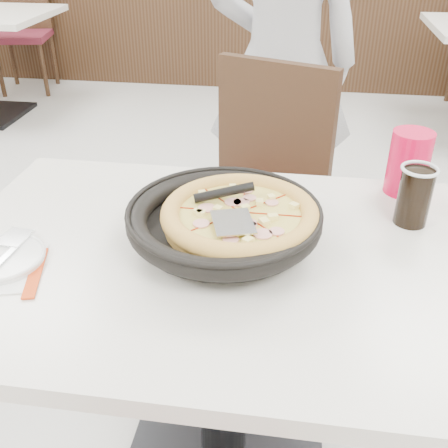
# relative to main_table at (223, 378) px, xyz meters

# --- Properties ---
(floor) EXTENTS (7.00, 7.00, 0.00)m
(floor) POSITION_rel_main_table_xyz_m (-0.29, 0.18, -0.38)
(floor) COLOR #A7A7A2
(floor) RESTS_ON ground
(wainscot_back) EXTENTS (5.90, 0.03, 1.10)m
(wainscot_back) POSITION_rel_main_table_xyz_m (-0.29, 3.66, 0.18)
(wainscot_back) COLOR black
(wainscot_back) RESTS_ON floor
(main_table) EXTENTS (1.29, 0.95, 0.75)m
(main_table) POSITION_rel_main_table_xyz_m (0.00, 0.00, 0.00)
(main_table) COLOR silver
(main_table) RESTS_ON floor
(chair_far) EXTENTS (0.54, 0.54, 0.95)m
(chair_far) POSITION_rel_main_table_xyz_m (-0.01, 0.62, 0.10)
(chair_far) COLOR black
(chair_far) RESTS_ON floor
(trivet) EXTENTS (0.15, 0.15, 0.04)m
(trivet) POSITION_rel_main_table_xyz_m (0.03, -0.02, 0.39)
(trivet) COLOR black
(trivet) RESTS_ON main_table
(pizza_pan) EXTENTS (0.42, 0.42, 0.01)m
(pizza_pan) POSITION_rel_main_table_xyz_m (-0.00, 0.03, 0.42)
(pizza_pan) COLOR black
(pizza_pan) RESTS_ON trivet
(pizza) EXTENTS (0.35, 0.35, 0.02)m
(pizza) POSITION_rel_main_table_xyz_m (0.03, 0.03, 0.44)
(pizza) COLOR gold
(pizza) RESTS_ON pizza_pan
(pizza_server) EXTENTS (0.10, 0.12, 0.00)m
(pizza_server) POSITION_rel_main_table_xyz_m (0.02, -0.03, 0.47)
(pizza_server) COLOR silver
(pizza_server) RESTS_ON pizza
(napkin) EXTENTS (0.20, 0.20, 0.00)m
(napkin) POSITION_rel_main_table_xyz_m (-0.43, -0.13, 0.38)
(napkin) COLOR white
(napkin) RESTS_ON main_table
(side_plate) EXTENTS (0.19, 0.19, 0.01)m
(side_plate) POSITION_rel_main_table_xyz_m (-0.44, -0.10, 0.38)
(side_plate) COLOR white
(side_plate) RESTS_ON napkin
(fork) EXTENTS (0.02, 0.14, 0.00)m
(fork) POSITION_rel_main_table_xyz_m (-0.43, -0.11, 0.39)
(fork) COLOR silver
(fork) RESTS_ON side_plate
(cola_glass) EXTENTS (0.08, 0.08, 0.13)m
(cola_glass) POSITION_rel_main_table_xyz_m (0.40, 0.18, 0.44)
(cola_glass) COLOR black
(cola_glass) RESTS_ON main_table
(red_cup) EXTENTS (0.11, 0.11, 0.16)m
(red_cup) POSITION_rel_main_table_xyz_m (0.41, 0.34, 0.45)
(red_cup) COLOR red
(red_cup) RESTS_ON main_table
(diner_person) EXTENTS (0.64, 0.45, 1.67)m
(diner_person) POSITION_rel_main_table_xyz_m (0.05, 1.22, 0.46)
(diner_person) COLOR silver
(diner_person) RESTS_ON floor
(bg_chair_left_far) EXTENTS (0.49, 0.49, 0.95)m
(bg_chair_left_far) POSITION_rel_main_table_xyz_m (-2.17, 3.31, 0.10)
(bg_chair_left_far) COLOR black
(bg_chair_left_far) RESTS_ON floor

